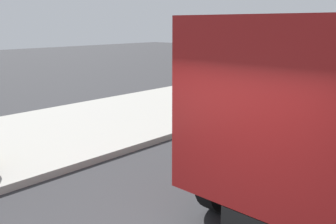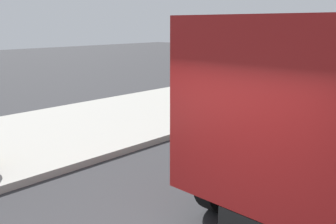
# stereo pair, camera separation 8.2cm
# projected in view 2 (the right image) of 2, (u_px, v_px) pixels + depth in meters

# --- Properties ---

